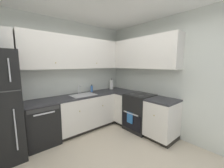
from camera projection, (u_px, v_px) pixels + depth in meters
ground_plane at (107, 168)px, 2.15m from camera, size 3.43×3.36×0.02m
wall_back at (63, 77)px, 3.25m from camera, size 3.53×0.05×2.64m
wall_right at (167, 78)px, 3.07m from camera, size 0.05×3.46×2.64m
dishwasher at (41, 124)px, 2.74m from camera, size 0.60×0.63×0.85m
lower_cabinets_back at (85, 112)px, 3.39m from camera, size 1.41×0.62×0.85m
countertop_back at (85, 95)px, 3.33m from camera, size 2.62×0.60×0.03m
lower_cabinets_right at (148, 116)px, 3.17m from camera, size 0.62×1.48×0.85m
countertop_right at (149, 97)px, 3.11m from camera, size 0.60×1.48×0.03m
oven_range at (140, 112)px, 3.37m from camera, size 0.68×0.62×1.03m
upper_cabinets_back at (75, 53)px, 3.19m from camera, size 2.30×0.34×0.73m
upper_cabinets_right at (139, 54)px, 3.38m from camera, size 0.32×2.03×0.73m
sink at (83, 97)px, 3.27m from camera, size 0.58×0.40×0.10m
faucet at (79, 89)px, 3.41m from camera, size 0.07×0.16×0.21m
soap_bottle at (92, 89)px, 3.65m from camera, size 0.06×0.06×0.20m
paper_towel_roll at (111, 85)px, 4.06m from camera, size 0.11×0.11×0.33m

